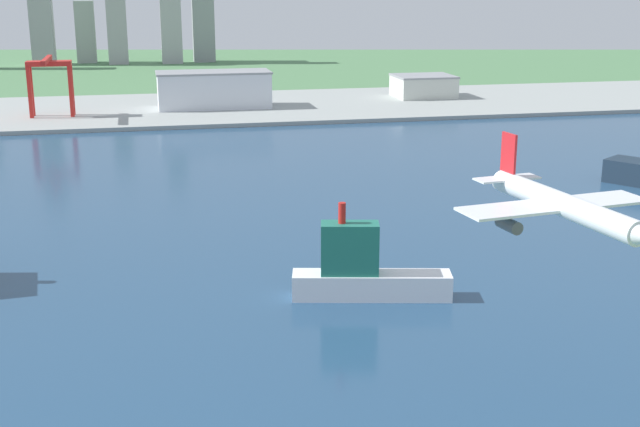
{
  "coord_description": "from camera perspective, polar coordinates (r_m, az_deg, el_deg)",
  "views": [
    {
      "loc": [
        -51.78,
        -47.47,
        79.88
      ],
      "look_at": [
        -7.71,
        157.56,
        21.87
      ],
      "focal_mm": 47.59,
      "sensor_mm": 36.0,
      "label": 1
    }
  ],
  "objects": [
    {
      "name": "industrial_pier",
      "position": [
        545.66,
        -6.61,
        7.08
      ],
      "size": [
        840.0,
        140.0,
        2.5
      ],
      "primitive_type": "cube",
      "color": "#979D9A",
      "rests_on": "ground"
    },
    {
      "name": "distant_skyline",
      "position": [
        864.1,
        -15.18,
        13.29
      ],
      "size": [
        230.61,
        60.87,
        141.27
      ],
      "color": "#9C9DA6",
      "rests_on": "ground"
    },
    {
      "name": "water_bay",
      "position": [
        302.81,
        -1.85,
        0.17
      ],
      "size": [
        840.0,
        360.0,
        0.15
      ],
      "primitive_type": "cube",
      "color": "navy",
      "rests_on": "ground"
    },
    {
      "name": "ground_plane",
      "position": [
        360.28,
        -3.57,
        2.62
      ],
      "size": [
        2400.0,
        2400.0,
        0.0
      ],
      "primitive_type": "plane",
      "color": "#4D7C4F"
    },
    {
      "name": "port_crane_red",
      "position": [
        518.56,
        -17.75,
        8.99
      ],
      "size": [
        25.16,
        42.95,
        34.81
      ],
      "color": "red",
      "rests_on": "industrial_pier"
    },
    {
      "name": "warehouse_main",
      "position": [
        537.57,
        -7.15,
        8.28
      ],
      "size": [
        70.39,
        29.22,
        22.5
      ],
      "color": "silver",
      "rests_on": "industrial_pier"
    },
    {
      "name": "airplane_landing",
      "position": [
        158.29,
        16.05,
        0.51
      ],
      "size": [
        37.83,
        45.08,
        14.17
      ],
      "color": "silver"
    },
    {
      "name": "ferry_boat",
      "position": [
        218.93,
        2.93,
        -3.9
      ],
      "size": [
        41.72,
        16.61,
        25.48
      ],
      "color": "white",
      "rests_on": "water_bay"
    },
    {
      "name": "warehouse_annex",
      "position": [
        587.13,
        6.97,
        8.51
      ],
      "size": [
        39.42,
        33.83,
        14.79
      ],
      "color": "silver",
      "rests_on": "industrial_pier"
    }
  ]
}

